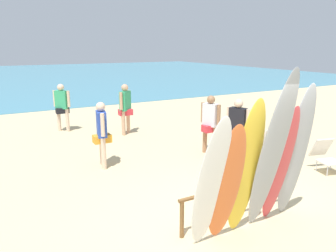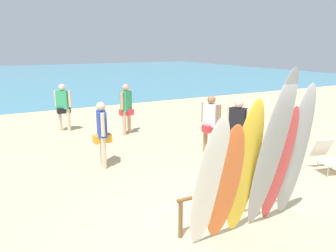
# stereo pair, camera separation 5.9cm
# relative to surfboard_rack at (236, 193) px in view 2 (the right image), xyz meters

# --- Properties ---
(ground) EXTENTS (60.00, 60.00, 0.00)m
(ground) POSITION_rel_surfboard_rack_xyz_m (0.00, 14.00, -0.52)
(ground) COLOR #D3BC8C
(ocean_water) EXTENTS (60.00, 40.00, 0.02)m
(ocean_water) POSITION_rel_surfboard_rack_xyz_m (0.00, 32.13, -0.51)
(ocean_water) COLOR teal
(ocean_water) RESTS_ON ground
(surfboard_rack) EXTENTS (2.35, 0.07, 0.68)m
(surfboard_rack) POSITION_rel_surfboard_rack_xyz_m (0.00, 0.00, 0.00)
(surfboard_rack) COLOR brown
(surfboard_rack) RESTS_ON ground
(surfboard_white_0) EXTENTS (0.58, 0.62, 2.14)m
(surfboard_white_0) POSITION_rel_surfboard_rack_xyz_m (-0.94, -0.49, 0.55)
(surfboard_white_0) COLOR white
(surfboard_white_0) RESTS_ON ground
(surfboard_orange_1) EXTENTS (0.56, 0.57, 1.99)m
(surfboard_orange_1) POSITION_rel_surfboard_rack_xyz_m (-0.62, -0.46, 0.48)
(surfboard_orange_1) COLOR orange
(surfboard_orange_1) RESTS_ON ground
(surfboard_yellow_2) EXTENTS (0.58, 0.49, 2.30)m
(surfboard_yellow_2) POSITION_rel_surfboard_rack_xyz_m (-0.20, -0.41, 0.63)
(surfboard_yellow_2) COLOR yellow
(surfboard_yellow_2) RESTS_ON ground
(surfboard_grey_3) EXTENTS (0.52, 0.80, 2.75)m
(surfboard_grey_3) POSITION_rel_surfboard_rack_xyz_m (0.17, -0.56, 0.86)
(surfboard_grey_3) COLOR #999EA3
(surfboard_grey_3) RESTS_ON ground
(surfboard_red_4) EXTENTS (0.51, 0.55, 2.13)m
(surfboard_red_4) POSITION_rel_surfboard_rack_xyz_m (0.56, -0.41, 0.54)
(surfboard_red_4) COLOR #D13D42
(surfboard_red_4) RESTS_ON ground
(surfboard_grey_5) EXTENTS (0.53, 0.53, 2.46)m
(surfboard_grey_5) POSITION_rel_surfboard_rack_xyz_m (0.94, -0.39, 0.71)
(surfboard_grey_5) COLOR #999EA3
(surfboard_grey_5) RESTS_ON ground
(beachgoer_midbeach) EXTENTS (0.53, 0.46, 1.75)m
(beachgoer_midbeach) POSITION_rel_surfboard_rack_xyz_m (0.48, 6.40, 0.49)
(beachgoer_midbeach) COLOR tan
(beachgoer_midbeach) RESTS_ON ground
(beachgoer_strolling) EXTENTS (0.44, 0.63, 1.68)m
(beachgoer_strolling) POSITION_rel_surfboard_rack_xyz_m (-1.23, 3.68, 0.45)
(beachgoer_strolling) COLOR beige
(beachgoer_strolling) RESTS_ON ground
(beachgoer_by_water) EXTENTS (0.44, 0.61, 1.68)m
(beachgoer_by_water) POSITION_rel_surfboard_rack_xyz_m (1.78, 3.24, 0.45)
(beachgoer_by_water) COLOR #9E704C
(beachgoer_by_water) RESTS_ON ground
(beachgoer_near_rack) EXTENTS (0.44, 0.60, 1.71)m
(beachgoer_near_rack) POSITION_rel_surfboard_rack_xyz_m (1.96, 2.30, 0.46)
(beachgoer_near_rack) COLOR beige
(beachgoer_near_rack) RESTS_ON ground
(beachgoer_photographing) EXTENTS (0.51, 0.47, 1.71)m
(beachgoer_photographing) POSITION_rel_surfboard_rack_xyz_m (-1.35, 7.87, 0.47)
(beachgoer_photographing) COLOR beige
(beachgoer_photographing) RESTS_ON ground
(beach_chair_red) EXTENTS (0.66, 0.82, 0.80)m
(beach_chair_red) POSITION_rel_surfboard_rack_xyz_m (3.48, 0.79, -0.09)
(beach_chair_red) COLOR #B7B7BC
(beach_chair_red) RESTS_ON ground
(beach_chair_blue) EXTENTS (0.72, 0.78, 0.84)m
(beach_chair_blue) POSITION_rel_surfboard_rack_xyz_m (3.00, 2.10, -0.09)
(beach_chair_blue) COLOR #B7B7BC
(beach_chair_blue) RESTS_ON ground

